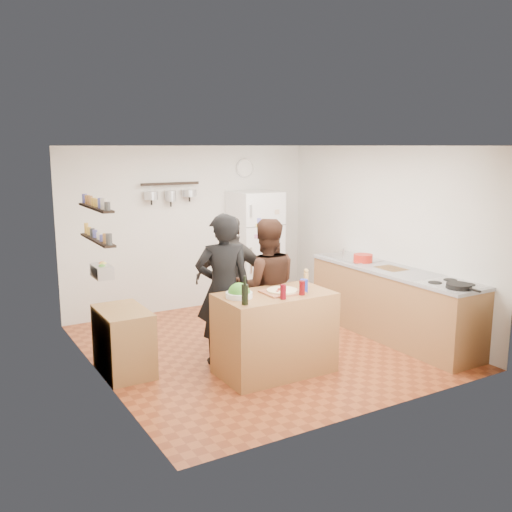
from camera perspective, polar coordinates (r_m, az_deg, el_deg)
room_shell at (r=7.32m, az=-1.14°, el=1.14°), size 4.20×4.20×4.20m
prep_island at (r=6.39m, az=1.88°, el=-7.71°), size 1.25×0.72×0.91m
pizza_board at (r=6.28m, az=2.62°, el=-3.62°), size 0.42×0.34×0.02m
pizza at (r=6.27m, az=2.62°, el=-3.45°), size 0.34×0.34×0.02m
salad_bowl at (r=6.08m, az=-1.70°, el=-3.91°), size 0.29×0.29×0.06m
wine_bottle at (r=5.80m, az=-1.12°, el=-3.88°), size 0.07×0.07×0.21m
wine_glass_near at (r=6.01m, az=2.73°, el=-3.60°), size 0.06×0.06×0.16m
wine_glass_far at (r=6.19m, az=4.62°, el=-3.20°), size 0.06×0.06×0.16m
pepper_mill at (r=6.52m, az=5.02°, el=-2.41°), size 0.05×0.05×0.17m
salt_canister at (r=6.30m, az=4.80°, el=-3.00°), size 0.09×0.09×0.15m
person_left at (r=6.56m, az=-3.28°, el=-3.33°), size 0.74×0.60×1.76m
person_center at (r=6.85m, az=1.00°, el=-3.14°), size 0.98×0.89×1.66m
person_back at (r=7.23m, az=-2.35°, el=-2.47°), size 1.00×0.91×1.64m
counter_run at (r=7.76m, az=13.43°, el=-4.66°), size 0.63×2.63×0.90m
stove_top at (r=7.01m, az=18.95°, el=-2.74°), size 0.60×0.62×0.02m
skillet at (r=6.81m, az=19.63°, el=-2.86°), size 0.28×0.28×0.05m
sink at (r=8.26m, az=9.51°, el=-0.23°), size 0.50×0.80×0.03m
cutting_board at (r=7.68m, az=13.34°, el=-1.27°), size 0.30×0.40×0.02m
red_bowl at (r=7.99m, az=10.65°, el=-0.22°), size 0.26×0.26×0.11m
fridge at (r=9.01m, az=-0.09°, el=0.75°), size 0.70×0.68×1.80m
wall_clock at (r=9.16m, az=-1.14°, el=8.79°), size 0.30×0.03×0.30m
spice_shelf_lower at (r=6.39m, az=-15.58°, el=1.56°), size 0.12×1.00×0.02m
spice_shelf_upper at (r=6.34m, az=-15.75°, el=4.68°), size 0.12×1.00×0.02m
produce_basket at (r=6.46m, az=-15.17°, el=-1.48°), size 0.18×0.35×0.14m
side_table at (r=6.57m, az=-13.10°, el=-8.30°), size 0.50×0.80×0.73m
pot_rack at (r=8.54m, az=-8.57°, el=7.16°), size 0.90×0.04×0.04m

